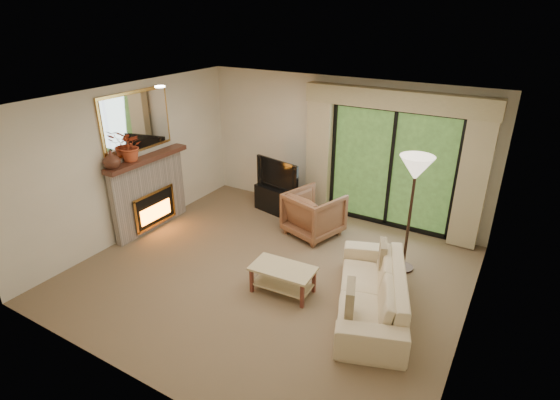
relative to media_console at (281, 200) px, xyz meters
The scene contains 22 objects.
floor 2.19m from the media_console, 63.94° to the right, with size 5.50×5.50×0.00m, color brown.
ceiling 3.20m from the media_console, 63.94° to the right, with size 5.50×5.50×0.00m, color white.
wall_back 1.52m from the media_console, 29.97° to the left, with size 5.00×5.00×0.00m, color beige.
wall_front 4.67m from the media_console, 77.90° to the right, with size 5.00×5.00×0.00m, color beige.
wall_left 2.85m from the media_console, 132.65° to the right, with size 5.00×5.00×0.00m, color beige.
wall_right 4.31m from the media_console, 27.77° to the right, with size 5.00×5.00×0.00m, color beige.
fireplace 2.46m from the media_console, 133.77° to the right, with size 0.24×1.70×1.37m, color gray, non-canonical shape.
mirror 3.01m from the media_console, 135.19° to the right, with size 0.07×1.45×1.02m, color gold, non-canonical shape.
sliding_door 2.19m from the media_console, 14.36° to the left, with size 2.26×0.10×2.16m, color black, non-canonical shape.
curtain_left 1.19m from the media_console, 32.87° to the left, with size 0.45×0.18×2.35m, color tan.
curtain_right 3.46m from the media_console, ahead, with size 0.45×0.18×2.35m, color tan.
cornice 2.87m from the media_console, 11.85° to the left, with size 3.20×0.24×0.32m, color tan.
media_console is the anchor object (origin of this frame).
tv 0.55m from the media_console, 90.00° to the left, with size 1.02×0.13×0.59m, color black.
armchair 1.09m from the media_console, 27.05° to the right, with size 0.84×0.87×0.79m, color brown.
sofa 3.25m from the media_console, 38.06° to the right, with size 2.11×0.83×0.62m, color beige.
pillow_near 3.62m from the media_console, 46.40° to the right, with size 0.10×0.39×0.39m, color brown.
pillow_far 2.87m from the media_console, 29.27° to the right, with size 0.09×0.36×0.36m, color brown.
coffee_table 2.64m from the media_console, 58.99° to the right, with size 0.89×0.49×0.40m, color tan, non-canonical shape.
floor_lamp 2.85m from the media_console, 16.69° to the right, with size 0.49×0.49×1.82m, color #FFE9CC, non-canonical shape.
vase 3.21m from the media_console, 124.12° to the right, with size 0.28×0.28×0.29m, color #462418.
branches 2.97m from the media_console, 129.05° to the right, with size 0.46×0.40×0.51m, color #B84625.
Camera 1 is at (2.98, -4.76, 3.72)m, focal length 28.00 mm.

